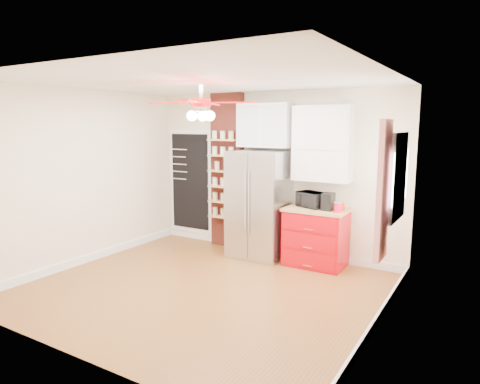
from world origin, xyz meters
The scene contains 21 objects.
floor centered at (0.00, 0.00, 0.00)m, with size 4.50×4.50×0.00m, color brown.
ceiling centered at (0.00, 0.00, 2.70)m, with size 4.50×4.50×0.00m, color white.
wall_back centered at (0.00, 2.00, 1.35)m, with size 4.50×0.02×2.70m, color beige.
wall_front centered at (0.00, -2.00, 1.35)m, with size 4.50×0.02×2.70m, color beige.
wall_left centered at (-2.25, 0.00, 1.35)m, with size 0.02×4.00×2.70m, color beige.
wall_right centered at (2.25, 0.00, 1.35)m, with size 0.02×4.00×2.70m, color beige.
chalkboard centered at (-1.70, 1.96, 1.10)m, with size 0.95×0.05×1.95m.
brick_pillar centered at (-0.85, 1.92, 1.35)m, with size 0.60×0.16×2.70m, color maroon.
fridge centered at (-0.05, 1.63, 0.88)m, with size 0.90×0.70×1.75m, color #ACACB0.
upper_glass_cabinet centered at (-0.05, 1.82, 2.15)m, with size 0.90×0.35×0.70m, color white.
red_cabinet centered at (0.92, 1.68, 0.45)m, with size 0.94×0.64×0.90m.
upper_shelf_unit centered at (0.92, 1.85, 1.88)m, with size 0.90×0.30×1.15m, color white.
window centered at (2.23, 0.90, 1.55)m, with size 0.04×0.75×1.05m, color white.
curtain centered at (2.18, 0.35, 1.45)m, with size 0.06×0.40×1.55m, color red.
ceiling_fan centered at (0.00, 0.00, 2.42)m, with size 1.40×1.40×0.44m.
toaster_oven centered at (0.81, 1.73, 1.02)m, with size 0.43×0.29×0.24m, color black.
coffee_maker centered at (1.11, 1.65, 1.03)m, with size 0.15×0.22×0.26m, color black.
canister_left centered at (1.29, 1.55, 0.97)m, with size 0.11×0.11×0.14m, color red.
canister_right centered at (1.29, 1.74, 0.96)m, with size 0.09×0.09×0.12m, color red.
pantry_jar_oats centered at (-0.97, 1.77, 1.44)m, with size 0.09×0.09×0.14m, color #BFB192.
pantry_jar_beans centered at (-0.78, 1.77, 1.43)m, with size 0.09×0.09×0.12m, color #895F45.
Camera 1 is at (3.21, -4.40, 2.17)m, focal length 32.00 mm.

